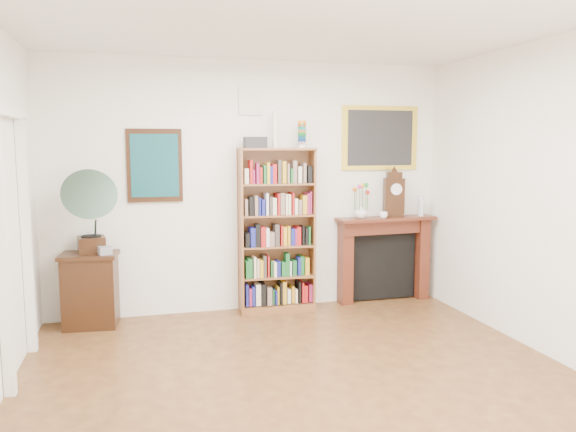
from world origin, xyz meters
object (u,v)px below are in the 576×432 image
object	(u,v)px
cd_stack	(105,250)
bottle_left	(421,206)
mantel_clock	(394,195)
side_cabinet	(91,290)
gramophone	(89,207)
teacup	(383,215)
flower_vase	(361,212)
bottle_right	(421,208)
fireplace	(383,252)
bookshelf	(277,221)

from	to	relation	value
cd_stack	bottle_left	distance (m)	3.65
cd_stack	mantel_clock	size ratio (longest dim) A/B	0.23
side_cabinet	gramophone	xyz separation A→B (m)	(0.02, -0.09, 0.87)
bottle_left	teacup	bearing A→B (deg)	-168.31
gramophone	teacup	bearing A→B (deg)	-7.48
side_cabinet	flower_vase	world-z (taller)	flower_vase
side_cabinet	flower_vase	xyz separation A→B (m)	(3.00, 0.06, 0.71)
bottle_right	side_cabinet	bearing A→B (deg)	-178.95
fireplace	gramophone	world-z (taller)	gramophone
bookshelf	gramophone	world-z (taller)	bookshelf
side_cabinet	gramophone	distance (m)	0.88
bookshelf	teacup	distance (m)	1.26
gramophone	teacup	size ratio (longest dim) A/B	8.91
cd_stack	teacup	distance (m)	3.10
bottle_left	bottle_right	distance (m)	0.04
side_cabinet	bottle_right	distance (m)	3.85
bookshelf	fireplace	distance (m)	1.41
gramophone	cd_stack	xyz separation A→B (m)	(0.14, -0.02, -0.45)
flower_vase	gramophone	bearing A→B (deg)	-177.15
bottle_left	bottle_right	size ratio (longest dim) A/B	1.20
bookshelf	bottle_right	distance (m)	1.79
side_cabinet	teacup	bearing A→B (deg)	5.72
bottle_right	flower_vase	bearing A→B (deg)	-179.45
teacup	bottle_left	bearing A→B (deg)	11.69
bookshelf	flower_vase	distance (m)	1.01
side_cabinet	gramophone	world-z (taller)	gramophone
flower_vase	bottle_right	bearing A→B (deg)	0.55
bookshelf	fireplace	xyz separation A→B (m)	(1.34, 0.08, -0.43)
side_cabinet	cd_stack	distance (m)	0.47
gramophone	bottle_right	bearing A→B (deg)	-6.44
gramophone	bookshelf	bearing A→B (deg)	-4.75
flower_vase	teacup	size ratio (longest dim) A/B	1.58
gramophone	cd_stack	size ratio (longest dim) A/B	7.21
side_cabinet	mantel_clock	world-z (taller)	mantel_clock
flower_vase	bottle_left	xyz separation A→B (m)	(0.79, 0.04, 0.04)
cd_stack	bottle_right	distance (m)	3.64
cd_stack	bottle_right	xyz separation A→B (m)	(3.62, 0.17, 0.31)
bottle_right	bottle_left	bearing A→B (deg)	76.11
flower_vase	mantel_clock	bearing A→B (deg)	3.98
flower_vase	fireplace	bearing A→B (deg)	12.24
flower_vase	bottle_right	size ratio (longest dim) A/B	0.77
cd_stack	flower_vase	size ratio (longest dim) A/B	0.78
side_cabinet	fireplace	bearing A→B (deg)	8.22
side_cabinet	mantel_clock	distance (m)	3.55
bookshelf	fireplace	size ratio (longest dim) A/B	1.73
cd_stack	bottle_right	size ratio (longest dim) A/B	0.60
bookshelf	side_cabinet	distance (m)	2.10
fireplace	cd_stack	distance (m)	3.19
mantel_clock	bookshelf	bearing A→B (deg)	-168.94
fireplace	teacup	bearing A→B (deg)	-121.24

